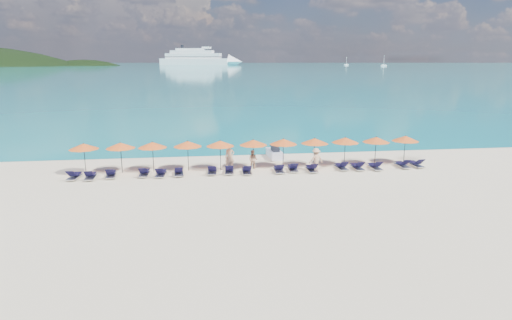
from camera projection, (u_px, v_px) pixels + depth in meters
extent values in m
plane|color=beige|center=(262.00, 189.00, 27.17)|extent=(1400.00, 1400.00, 0.00)
cube|color=#1FA9B2|center=(201.00, 65.00, 663.99)|extent=(1600.00, 1300.00, 0.01)
ellipsoid|color=black|center=(86.00, 93.00, 556.43)|extent=(162.00, 126.00, 85.50)
cube|color=white|center=(195.00, 62.00, 619.47)|extent=(101.62, 46.62, 9.15)
cone|color=white|center=(235.00, 62.00, 609.99)|extent=(25.09, 25.09, 20.13)
cube|color=white|center=(193.00, 56.00, 617.87)|extent=(81.56, 38.17, 7.32)
cube|color=white|center=(192.00, 52.00, 616.90)|extent=(63.69, 31.18, 4.57)
cube|color=white|center=(191.00, 49.00, 616.34)|extent=(43.63, 22.73, 3.20)
cube|color=black|center=(193.00, 57.00, 618.18)|extent=(82.58, 38.64, 0.82)
cube|color=black|center=(193.00, 55.00, 617.45)|extent=(80.55, 37.71, 0.82)
cylinder|color=black|center=(182.00, 47.00, 617.49)|extent=(4.03, 4.03, 5.03)
cube|color=white|center=(384.00, 65.00, 517.41)|extent=(6.78, 2.26, 1.81)
cylinder|color=white|center=(384.00, 60.00, 516.06)|extent=(0.41, 0.41, 11.31)
cube|color=white|center=(346.00, 65.00, 593.00)|extent=(6.07, 2.02, 1.62)
cylinder|color=white|center=(347.00, 61.00, 591.79)|extent=(0.36, 0.36, 10.12)
cube|color=white|center=(275.00, 154.00, 35.74)|extent=(1.09, 2.68, 0.61)
cube|color=black|center=(275.00, 149.00, 35.43)|extent=(0.59, 1.12, 0.39)
cylinder|color=black|center=(273.00, 145.00, 36.24)|extent=(0.61, 0.09, 0.07)
imported|color=tan|center=(230.00, 157.00, 31.63)|extent=(0.79, 0.60, 1.96)
imported|color=tan|center=(253.00, 160.00, 32.00)|extent=(0.80, 0.67, 1.43)
imported|color=tan|center=(316.00, 159.00, 31.49)|extent=(1.17, 0.71, 1.69)
cylinder|color=black|center=(85.00, 159.00, 30.54)|extent=(0.05, 0.05, 2.20)
cone|color=#E0591D|center=(84.00, 146.00, 30.33)|extent=(2.10, 2.10, 0.42)
sphere|color=black|center=(83.00, 143.00, 30.28)|extent=(0.08, 0.08, 0.08)
cylinder|color=black|center=(121.00, 158.00, 30.85)|extent=(0.05, 0.05, 2.20)
cone|color=#E0591D|center=(120.00, 145.00, 30.63)|extent=(2.10, 2.10, 0.42)
sphere|color=black|center=(120.00, 142.00, 30.58)|extent=(0.08, 0.08, 0.08)
cylinder|color=black|center=(153.00, 157.00, 31.07)|extent=(0.05, 0.05, 2.20)
cone|color=#E0591D|center=(152.00, 145.00, 30.86)|extent=(2.10, 2.10, 0.42)
sphere|color=black|center=(152.00, 142.00, 30.81)|extent=(0.08, 0.08, 0.08)
cylinder|color=black|center=(188.00, 156.00, 31.44)|extent=(0.05, 0.05, 2.20)
cone|color=#E0591D|center=(188.00, 144.00, 31.22)|extent=(2.10, 2.10, 0.42)
sphere|color=black|center=(188.00, 141.00, 31.17)|extent=(0.08, 0.08, 0.08)
cylinder|color=black|center=(220.00, 156.00, 31.58)|extent=(0.05, 0.05, 2.20)
cone|color=#E0591D|center=(220.00, 143.00, 31.37)|extent=(2.10, 2.10, 0.42)
sphere|color=black|center=(220.00, 141.00, 31.32)|extent=(0.08, 0.08, 0.08)
cylinder|color=black|center=(253.00, 154.00, 31.98)|extent=(0.05, 0.05, 2.20)
cone|color=#E0591D|center=(253.00, 142.00, 31.77)|extent=(2.10, 2.10, 0.42)
sphere|color=black|center=(253.00, 139.00, 31.72)|extent=(0.08, 0.08, 0.08)
cylinder|color=black|center=(283.00, 153.00, 32.31)|extent=(0.05, 0.05, 2.20)
cone|color=#E0591D|center=(283.00, 142.00, 32.10)|extent=(2.10, 2.10, 0.42)
sphere|color=black|center=(283.00, 139.00, 32.05)|extent=(0.08, 0.08, 0.08)
cylinder|color=black|center=(314.00, 153.00, 32.56)|extent=(0.05, 0.05, 2.20)
cone|color=#E0591D|center=(315.00, 141.00, 32.35)|extent=(2.10, 2.10, 0.42)
sphere|color=black|center=(315.00, 138.00, 32.30)|extent=(0.08, 0.08, 0.08)
cylinder|color=black|center=(345.00, 152.00, 32.90)|extent=(0.05, 0.05, 2.20)
cone|color=#E0591D|center=(345.00, 140.00, 32.69)|extent=(2.10, 2.10, 0.42)
sphere|color=black|center=(345.00, 137.00, 32.64)|extent=(0.08, 0.08, 0.08)
cylinder|color=black|center=(375.00, 151.00, 33.10)|extent=(0.05, 0.05, 2.20)
cone|color=#E0591D|center=(376.00, 140.00, 32.89)|extent=(2.10, 2.10, 0.42)
sphere|color=black|center=(376.00, 137.00, 32.84)|extent=(0.08, 0.08, 0.08)
cylinder|color=black|center=(404.00, 150.00, 33.55)|extent=(0.05, 0.05, 2.20)
cone|color=#E0591D|center=(405.00, 138.00, 33.34)|extent=(2.10, 2.10, 0.42)
sphere|color=black|center=(406.00, 136.00, 33.29)|extent=(0.08, 0.08, 0.08)
cube|color=silver|center=(75.00, 177.00, 29.44)|extent=(0.79, 1.75, 0.06)
cube|color=black|center=(76.00, 174.00, 29.64)|extent=(0.66, 1.15, 0.04)
cube|color=black|center=(71.00, 173.00, 28.81)|extent=(0.60, 0.59, 0.43)
cube|color=silver|center=(91.00, 177.00, 29.42)|extent=(0.72, 1.73, 0.06)
cube|color=black|center=(91.00, 174.00, 29.62)|extent=(0.61, 1.13, 0.04)
cube|color=black|center=(89.00, 173.00, 28.80)|extent=(0.58, 0.57, 0.43)
cube|color=silver|center=(111.00, 175.00, 29.86)|extent=(0.77, 1.75, 0.06)
cube|color=black|center=(111.00, 172.00, 30.06)|extent=(0.65, 1.15, 0.04)
cube|color=black|center=(110.00, 172.00, 29.25)|extent=(0.60, 0.59, 0.43)
cube|color=silver|center=(144.00, 174.00, 30.19)|extent=(0.66, 1.71, 0.06)
cube|color=black|center=(145.00, 171.00, 30.40)|extent=(0.57, 1.11, 0.04)
cube|color=black|center=(143.00, 170.00, 29.57)|extent=(0.56, 0.55, 0.43)
cube|color=silver|center=(161.00, 174.00, 30.10)|extent=(0.74, 1.74, 0.06)
cube|color=black|center=(161.00, 171.00, 30.30)|extent=(0.63, 1.14, 0.04)
cube|color=black|center=(160.00, 171.00, 29.47)|extent=(0.59, 0.57, 0.43)
cube|color=silver|center=(179.00, 173.00, 30.39)|extent=(0.73, 1.74, 0.06)
cube|color=black|center=(179.00, 170.00, 30.60)|extent=(0.62, 1.13, 0.04)
cube|color=black|center=(179.00, 170.00, 29.77)|extent=(0.58, 0.57, 0.43)
cube|color=silver|center=(212.00, 172.00, 30.78)|extent=(0.75, 1.74, 0.06)
cube|color=black|center=(212.00, 169.00, 30.99)|extent=(0.63, 1.14, 0.04)
cube|color=black|center=(212.00, 168.00, 30.15)|extent=(0.59, 0.58, 0.43)
cube|color=silver|center=(229.00, 171.00, 30.89)|extent=(0.77, 1.75, 0.06)
cube|color=black|center=(229.00, 168.00, 31.10)|extent=(0.65, 1.14, 0.04)
cube|color=black|center=(229.00, 168.00, 30.26)|extent=(0.60, 0.58, 0.43)
cube|color=silver|center=(247.00, 172.00, 30.81)|extent=(0.65, 1.71, 0.06)
cube|color=black|center=(246.00, 169.00, 31.01)|extent=(0.57, 1.11, 0.04)
cube|color=black|center=(247.00, 168.00, 30.18)|extent=(0.56, 0.55, 0.43)
cube|color=silver|center=(279.00, 170.00, 31.17)|extent=(0.68, 1.72, 0.06)
cube|color=black|center=(278.00, 167.00, 31.38)|extent=(0.59, 1.12, 0.04)
cube|color=black|center=(280.00, 167.00, 30.55)|extent=(0.57, 0.56, 0.43)
cube|color=silver|center=(293.00, 169.00, 31.50)|extent=(0.73, 1.74, 0.06)
cube|color=black|center=(292.00, 166.00, 31.71)|extent=(0.62, 1.13, 0.04)
cube|color=black|center=(294.00, 166.00, 30.87)|extent=(0.58, 0.57, 0.43)
cube|color=silver|center=(312.00, 170.00, 31.40)|extent=(0.63, 1.70, 0.06)
cube|color=black|center=(311.00, 167.00, 31.61)|extent=(0.56, 1.10, 0.04)
cube|color=black|center=(314.00, 166.00, 30.78)|extent=(0.55, 0.54, 0.43)
cube|color=silver|center=(341.00, 168.00, 31.99)|extent=(0.65, 1.71, 0.06)
cube|color=black|center=(340.00, 165.00, 32.19)|extent=(0.57, 1.11, 0.04)
cube|color=black|center=(344.00, 164.00, 31.37)|extent=(0.56, 0.55, 0.43)
cube|color=silver|center=(357.00, 168.00, 31.95)|extent=(0.64, 1.71, 0.06)
cube|color=black|center=(356.00, 165.00, 32.16)|extent=(0.56, 1.11, 0.04)
cube|color=black|center=(360.00, 164.00, 31.33)|extent=(0.56, 0.54, 0.43)
cube|color=silver|center=(375.00, 167.00, 32.03)|extent=(0.63, 1.70, 0.06)
cube|color=black|center=(374.00, 165.00, 32.23)|extent=(0.56, 1.10, 0.04)
cube|color=black|center=(378.00, 164.00, 31.40)|extent=(0.55, 0.54, 0.43)
cube|color=silver|center=(402.00, 166.00, 32.60)|extent=(0.64, 1.71, 0.06)
cube|color=black|center=(401.00, 163.00, 32.80)|extent=(0.56, 1.11, 0.04)
cube|color=black|center=(406.00, 162.00, 31.97)|extent=(0.56, 0.54, 0.43)
cube|color=silver|center=(416.00, 165.00, 32.79)|extent=(0.69, 1.73, 0.06)
cube|color=black|center=(414.00, 162.00, 32.99)|extent=(0.60, 1.12, 0.04)
cube|color=black|center=(420.00, 161.00, 32.16)|extent=(0.57, 0.56, 0.43)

